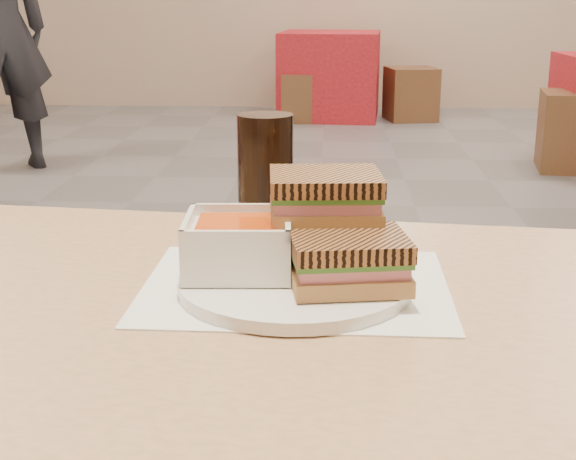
{
  "coord_description": "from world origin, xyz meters",
  "views": [
    {
      "loc": [
        0.06,
        -2.86,
        1.07
      ],
      "look_at": [
        0.01,
        -2.0,
        0.82
      ],
      "focal_mm": 50.53,
      "sensor_mm": 36.0,
      "label": 1
    }
  ],
  "objects_px": {
    "main_table": "(158,390)",
    "cola_glass": "(265,174)",
    "bg_chair_1l": "(576,131)",
    "bg_chair_2l": "(302,97)",
    "panini_lower": "(348,260)",
    "plate": "(294,284)",
    "soup_bowl": "(238,246)",
    "bg_table_2": "(330,75)",
    "bg_chair_2r": "(411,94)"
  },
  "relations": [
    {
      "from": "soup_bowl",
      "to": "bg_chair_1l",
      "type": "bearing_deg",
      "value": 68.86
    },
    {
      "from": "main_table",
      "to": "plate",
      "type": "xyz_separation_m",
      "value": [
        0.15,
        0.03,
        0.12
      ]
    },
    {
      "from": "soup_bowl",
      "to": "bg_table_2",
      "type": "bearing_deg",
      "value": 89.18
    },
    {
      "from": "soup_bowl",
      "to": "bg_chair_1l",
      "type": "xyz_separation_m",
      "value": [
        1.63,
        4.21,
        -0.55
      ]
    },
    {
      "from": "plate",
      "to": "bg_chair_2l",
      "type": "height_order",
      "value": "plate"
    },
    {
      "from": "plate",
      "to": "panini_lower",
      "type": "relative_size",
      "value": 1.87
    },
    {
      "from": "plate",
      "to": "soup_bowl",
      "type": "height_order",
      "value": "soup_bowl"
    },
    {
      "from": "bg_chair_1l",
      "to": "bg_table_2",
      "type": "bearing_deg",
      "value": 125.85
    },
    {
      "from": "bg_table_2",
      "to": "bg_chair_2r",
      "type": "bearing_deg",
      "value": -10.02
    },
    {
      "from": "bg_chair_1l",
      "to": "main_table",
      "type": "bearing_deg",
      "value": -111.97
    },
    {
      "from": "soup_bowl",
      "to": "cola_glass",
      "type": "height_order",
      "value": "cola_glass"
    },
    {
      "from": "soup_bowl",
      "to": "bg_table_2",
      "type": "distance_m",
      "value": 6.35
    },
    {
      "from": "bg_chair_2l",
      "to": "bg_chair_2r",
      "type": "height_order",
      "value": "bg_chair_2r"
    },
    {
      "from": "bg_chair_2l",
      "to": "panini_lower",
      "type": "bearing_deg",
      "value": -87.5
    },
    {
      "from": "panini_lower",
      "to": "cola_glass",
      "type": "xyz_separation_m",
      "value": [
        -0.11,
        0.26,
        0.04
      ]
    },
    {
      "from": "cola_glass",
      "to": "plate",
      "type": "bearing_deg",
      "value": -77.98
    },
    {
      "from": "main_table",
      "to": "cola_glass",
      "type": "relative_size",
      "value": 7.68
    },
    {
      "from": "bg_chair_2r",
      "to": "main_table",
      "type": "bearing_deg",
      "value": -98.01
    },
    {
      "from": "plate",
      "to": "soup_bowl",
      "type": "bearing_deg",
      "value": 161.29
    },
    {
      "from": "main_table",
      "to": "bg_chair_1l",
      "type": "height_order",
      "value": "main_table"
    },
    {
      "from": "plate",
      "to": "bg_table_2",
      "type": "bearing_deg",
      "value": 89.77
    },
    {
      "from": "soup_bowl",
      "to": "bg_chair_2l",
      "type": "height_order",
      "value": "soup_bowl"
    },
    {
      "from": "panini_lower",
      "to": "bg_table_2",
      "type": "relative_size",
      "value": 0.15
    },
    {
      "from": "cola_glass",
      "to": "bg_chair_2l",
      "type": "relative_size",
      "value": 0.4
    },
    {
      "from": "plate",
      "to": "cola_glass",
      "type": "relative_size",
      "value": 1.58
    },
    {
      "from": "cola_glass",
      "to": "bg_chair_2l",
      "type": "height_order",
      "value": "cola_glass"
    },
    {
      "from": "main_table",
      "to": "panini_lower",
      "type": "bearing_deg",
      "value": 1.53
    },
    {
      "from": "plate",
      "to": "cola_glass",
      "type": "distance_m",
      "value": 0.25
    },
    {
      "from": "panini_lower",
      "to": "bg_chair_1l",
      "type": "height_order",
      "value": "panini_lower"
    },
    {
      "from": "cola_glass",
      "to": "panini_lower",
      "type": "bearing_deg",
      "value": -66.79
    },
    {
      "from": "bg_table_2",
      "to": "bg_chair_2l",
      "type": "height_order",
      "value": "bg_table_2"
    },
    {
      "from": "main_table",
      "to": "cola_glass",
      "type": "height_order",
      "value": "cola_glass"
    },
    {
      "from": "panini_lower",
      "to": "cola_glass",
      "type": "relative_size",
      "value": 0.85
    },
    {
      "from": "cola_glass",
      "to": "bg_table_2",
      "type": "xyz_separation_m",
      "value": [
        0.08,
        6.12,
        -0.46
      ]
    },
    {
      "from": "panini_lower",
      "to": "bg_table_2",
      "type": "bearing_deg",
      "value": 90.31
    },
    {
      "from": "plate",
      "to": "bg_table_2",
      "type": "distance_m",
      "value": 6.36
    },
    {
      "from": "bg_chair_2r",
      "to": "bg_table_2",
      "type": "bearing_deg",
      "value": 169.98
    },
    {
      "from": "main_table",
      "to": "plate",
      "type": "relative_size",
      "value": 4.86
    },
    {
      "from": "panini_lower",
      "to": "bg_chair_2r",
      "type": "relative_size",
      "value": 0.3
    },
    {
      "from": "soup_bowl",
      "to": "bg_table_2",
      "type": "relative_size",
      "value": 0.14
    },
    {
      "from": "soup_bowl",
      "to": "cola_glass",
      "type": "xyz_separation_m",
      "value": [
        0.01,
        0.22,
        0.04
      ]
    },
    {
      "from": "plate",
      "to": "bg_table_2",
      "type": "relative_size",
      "value": 0.29
    },
    {
      "from": "plate",
      "to": "soup_bowl",
      "type": "relative_size",
      "value": 2.08
    },
    {
      "from": "bg_chair_1l",
      "to": "bg_chair_2l",
      "type": "height_order",
      "value": "bg_chair_1l"
    },
    {
      "from": "main_table",
      "to": "soup_bowl",
      "type": "bearing_deg",
      "value": 27.88
    },
    {
      "from": "main_table",
      "to": "cola_glass",
      "type": "bearing_deg",
      "value": 68.48
    },
    {
      "from": "cola_glass",
      "to": "bg_chair_1l",
      "type": "relative_size",
      "value": 0.34
    },
    {
      "from": "panini_lower",
      "to": "bg_chair_2r",
      "type": "xyz_separation_m",
      "value": [
        0.67,
        6.25,
        -0.57
      ]
    },
    {
      "from": "cola_glass",
      "to": "bg_chair_2r",
      "type": "bearing_deg",
      "value": 82.61
    },
    {
      "from": "main_table",
      "to": "panini_lower",
      "type": "relative_size",
      "value": 9.08
    }
  ]
}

